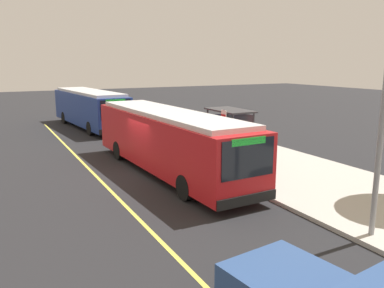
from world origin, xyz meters
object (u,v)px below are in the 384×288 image
at_px(waiting_bench, 228,145).
at_px(pedestrian_commuter, 209,134).
at_px(transit_bus_second, 90,107).
at_px(route_sign_post, 224,130).
at_px(transit_bus_main, 168,139).

distance_m(waiting_bench, pedestrian_commuter, 1.41).
bearing_deg(waiting_bench, transit_bus_second, -161.51).
bearing_deg(transit_bus_second, route_sign_post, 9.73).
xyz_separation_m(transit_bus_second, route_sign_post, (15.75, 2.70, 0.34)).
height_order(transit_bus_main, waiting_bench, transit_bus_main).
xyz_separation_m(transit_bus_main, waiting_bench, (-1.60, 4.33, -0.99)).
bearing_deg(transit_bus_main, waiting_bench, 110.27).
bearing_deg(pedestrian_commuter, transit_bus_main, -53.56).
xyz_separation_m(transit_bus_main, pedestrian_commuter, (-2.81, 3.81, -0.50)).
bearing_deg(waiting_bench, route_sign_post, -36.52).
relative_size(transit_bus_second, waiting_bench, 7.05).
xyz_separation_m(transit_bus_main, transit_bus_second, (-14.96, -0.14, -0.00)).
height_order(transit_bus_second, pedestrian_commuter, transit_bus_second).
relative_size(transit_bus_main, route_sign_post, 4.39).
bearing_deg(route_sign_post, pedestrian_commuter, 160.88).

